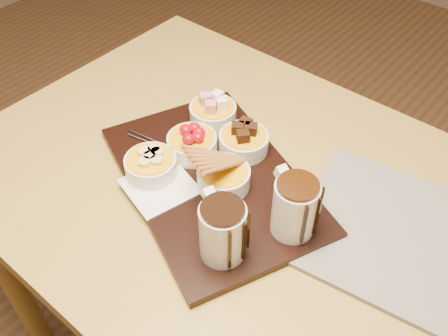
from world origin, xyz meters
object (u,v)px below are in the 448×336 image
Objects in this scene: pitcher_dark_chocolate at (223,232)px; newspaper at (408,240)px; serving_board at (212,180)px; dining_table at (257,225)px; bowl_strawberries at (192,145)px; pitcher_milk_chocolate at (295,208)px.

pitcher_dark_chocolate is 0.33m from newspaper.
pitcher_dark_chocolate reaches higher than serving_board.
serving_board is at bearing 160.02° from pitcher_dark_chocolate.
pitcher_dark_chocolate is at bearing -75.42° from dining_table.
serving_board is 0.19m from pitcher_dark_chocolate.
pitcher_dark_chocolate reaches higher than bowl_strawberries.
pitcher_milk_chocolate is at bearing -22.67° from dining_table.
pitcher_dark_chocolate is (0.04, -0.16, 0.17)m from dining_table.
pitcher_dark_chocolate is at bearing -142.59° from newspaper.
pitcher_milk_chocolate reaches higher than newspaper.
dining_table is 0.30m from newspaper.
pitcher_milk_chocolate is (0.19, -0.01, 0.06)m from serving_board.
pitcher_milk_chocolate is (0.06, 0.12, 0.00)m from pitcher_dark_chocolate.
dining_table is 2.61× the size of serving_board.
dining_table is at bearing -172.74° from newspaper.
serving_board is 0.37m from newspaper.
bowl_strawberries is at bearing -176.42° from serving_board.
bowl_strawberries reaches higher than serving_board.
bowl_strawberries is 0.25m from pitcher_dark_chocolate.
newspaper reaches higher than dining_table.
newspaper is at bearing 40.94° from serving_board.
bowl_strawberries is (-0.16, -0.01, 0.14)m from dining_table.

